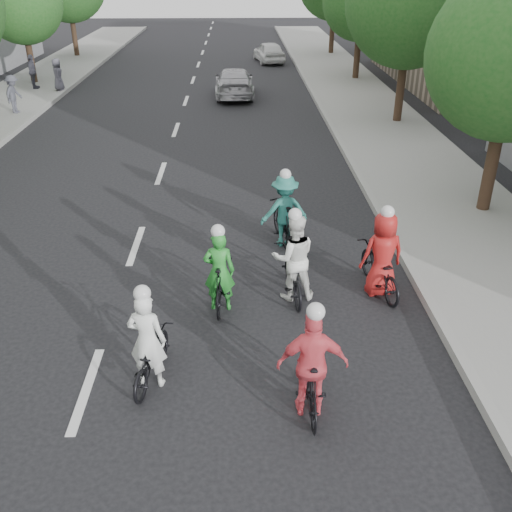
{
  "coord_description": "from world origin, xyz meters",
  "views": [
    {
      "loc": [
        2.44,
        -6.98,
        6.0
      ],
      "look_at": [
        2.73,
        2.49,
        1.0
      ],
      "focal_mm": 40.0,
      "sensor_mm": 36.0,
      "label": 1
    }
  ],
  "objects_px": {
    "cyclist_5": "(149,351)",
    "follow_car_trail": "(269,52)",
    "cyclist_2": "(220,279)",
    "cyclist_3": "(381,263)",
    "cyclist_4": "(293,265)",
    "spectator_0": "(14,94)",
    "spectator_1": "(33,72)",
    "cyclist_1": "(284,215)",
    "follow_car_lead": "(234,82)",
    "spectator_2": "(58,74)",
    "cyclist_0": "(312,372)"
  },
  "relations": [
    {
      "from": "cyclist_5",
      "to": "follow_car_trail",
      "type": "height_order",
      "value": "cyclist_5"
    },
    {
      "from": "cyclist_5",
      "to": "follow_car_trail",
      "type": "bearing_deg",
      "value": -85.18
    },
    {
      "from": "cyclist_2",
      "to": "cyclist_3",
      "type": "relative_size",
      "value": 0.92
    },
    {
      "from": "cyclist_4",
      "to": "spectator_0",
      "type": "relative_size",
      "value": 1.24
    },
    {
      "from": "spectator_1",
      "to": "cyclist_1",
      "type": "bearing_deg",
      "value": -151.45
    },
    {
      "from": "spectator_1",
      "to": "follow_car_lead",
      "type": "bearing_deg",
      "value": -101.98
    },
    {
      "from": "cyclist_2",
      "to": "cyclist_3",
      "type": "bearing_deg",
      "value": -169.58
    },
    {
      "from": "follow_car_lead",
      "to": "spectator_2",
      "type": "bearing_deg",
      "value": -7.13
    },
    {
      "from": "cyclist_0",
      "to": "cyclist_5",
      "type": "xyz_separation_m",
      "value": [
        -2.44,
        0.74,
        -0.13
      ]
    },
    {
      "from": "cyclist_2",
      "to": "spectator_0",
      "type": "xyz_separation_m",
      "value": [
        -8.91,
        14.99,
        0.31
      ]
    },
    {
      "from": "cyclist_2",
      "to": "follow_car_lead",
      "type": "bearing_deg",
      "value": -88.33
    },
    {
      "from": "follow_car_lead",
      "to": "spectator_0",
      "type": "relative_size",
      "value": 2.92
    },
    {
      "from": "cyclist_1",
      "to": "follow_car_trail",
      "type": "xyz_separation_m",
      "value": [
        0.97,
        25.7,
        -0.09
      ]
    },
    {
      "from": "cyclist_2",
      "to": "spectator_1",
      "type": "xyz_separation_m",
      "value": [
        -9.67,
        19.94,
        0.35
      ]
    },
    {
      "from": "cyclist_1",
      "to": "cyclist_0",
      "type": "bearing_deg",
      "value": 77.96
    },
    {
      "from": "cyclist_4",
      "to": "spectator_1",
      "type": "relative_size",
      "value": 1.17
    },
    {
      "from": "follow_car_lead",
      "to": "spectator_0",
      "type": "bearing_deg",
      "value": 20.54
    },
    {
      "from": "cyclist_2",
      "to": "follow_car_lead",
      "type": "distance_m",
      "value": 18.58
    },
    {
      "from": "cyclist_0",
      "to": "cyclist_2",
      "type": "relative_size",
      "value": 1.08
    },
    {
      "from": "follow_car_trail",
      "to": "spectator_0",
      "type": "bearing_deg",
      "value": 40.18
    },
    {
      "from": "follow_car_lead",
      "to": "follow_car_trail",
      "type": "relative_size",
      "value": 1.21
    },
    {
      "from": "follow_car_lead",
      "to": "spectator_1",
      "type": "distance_m",
      "value": 10.0
    },
    {
      "from": "cyclist_1",
      "to": "cyclist_4",
      "type": "distance_m",
      "value": 2.32
    },
    {
      "from": "cyclist_1",
      "to": "cyclist_5",
      "type": "distance_m",
      "value": 5.41
    },
    {
      "from": "cyclist_2",
      "to": "cyclist_1",
      "type": "bearing_deg",
      "value": -115.61
    },
    {
      "from": "follow_car_lead",
      "to": "spectator_1",
      "type": "height_order",
      "value": "spectator_1"
    },
    {
      "from": "cyclist_5",
      "to": "spectator_1",
      "type": "xyz_separation_m",
      "value": [
        -8.63,
        22.08,
        0.39
      ]
    },
    {
      "from": "cyclist_0",
      "to": "cyclist_1",
      "type": "height_order",
      "value": "cyclist_0"
    },
    {
      "from": "cyclist_5",
      "to": "spectator_1",
      "type": "distance_m",
      "value": 23.71
    },
    {
      "from": "cyclist_1",
      "to": "cyclist_5",
      "type": "xyz_separation_m",
      "value": [
        -2.46,
        -4.81,
        -0.14
      ]
    },
    {
      "from": "follow_car_trail",
      "to": "spectator_0",
      "type": "distance_m",
      "value": 17.52
    },
    {
      "from": "cyclist_5",
      "to": "spectator_2",
      "type": "distance_m",
      "value": 22.86
    },
    {
      "from": "spectator_0",
      "to": "spectator_2",
      "type": "distance_m",
      "value": 4.56
    },
    {
      "from": "follow_car_trail",
      "to": "spectator_0",
      "type": "relative_size",
      "value": 2.41
    },
    {
      "from": "cyclist_3",
      "to": "cyclist_5",
      "type": "height_order",
      "value": "cyclist_3"
    },
    {
      "from": "cyclist_5",
      "to": "cyclist_3",
      "type": "bearing_deg",
      "value": -137.15
    },
    {
      "from": "cyclist_3",
      "to": "follow_car_lead",
      "type": "bearing_deg",
      "value": -91.4
    },
    {
      "from": "cyclist_2",
      "to": "spectator_2",
      "type": "relative_size",
      "value": 1.18
    },
    {
      "from": "cyclist_1",
      "to": "cyclist_3",
      "type": "xyz_separation_m",
      "value": [
        1.74,
        -2.23,
        -0.06
      ]
    },
    {
      "from": "cyclist_1",
      "to": "follow_car_trail",
      "type": "height_order",
      "value": "cyclist_1"
    },
    {
      "from": "cyclist_0",
      "to": "spectator_0",
      "type": "distance_m",
      "value": 20.63
    },
    {
      "from": "follow_car_trail",
      "to": "spectator_2",
      "type": "height_order",
      "value": "spectator_2"
    },
    {
      "from": "follow_car_lead",
      "to": "spectator_0",
      "type": "xyz_separation_m",
      "value": [
        -9.14,
        -3.59,
        0.27
      ]
    },
    {
      "from": "cyclist_0",
      "to": "spectator_0",
      "type": "height_order",
      "value": "cyclist_0"
    },
    {
      "from": "follow_car_lead",
      "to": "follow_car_trail",
      "type": "bearing_deg",
      "value": -103.35
    },
    {
      "from": "follow_car_trail",
      "to": "spectator_2",
      "type": "xyz_separation_m",
      "value": [
        -10.73,
        -8.86,
        0.27
      ]
    },
    {
      "from": "cyclist_0",
      "to": "spectator_1",
      "type": "bearing_deg",
      "value": -63.42
    },
    {
      "from": "cyclist_5",
      "to": "spectator_2",
      "type": "height_order",
      "value": "cyclist_5"
    },
    {
      "from": "follow_car_lead",
      "to": "cyclist_4",
      "type": "bearing_deg",
      "value": 92.84
    },
    {
      "from": "cyclist_3",
      "to": "follow_car_trail",
      "type": "distance_m",
      "value": 27.94
    }
  ]
}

